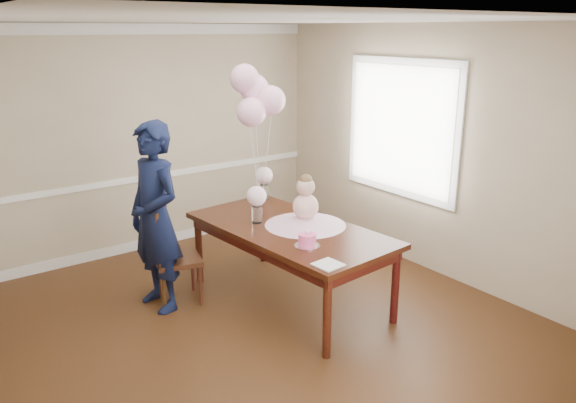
{
  "coord_description": "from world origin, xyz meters",
  "views": [
    {
      "loc": [
        -2.56,
        -3.85,
        2.64
      ],
      "look_at": [
        0.48,
        0.29,
        1.05
      ],
      "focal_mm": 35.0,
      "sensor_mm": 36.0,
      "label": 1
    }
  ],
  "objects": [
    {
      "name": "balloon_ribbon_c",
      "position": [
        0.55,
        0.92,
        1.35
      ],
      "size": [
        0.02,
        0.1,
        1.09
      ],
      "primitive_type": "cylinder",
      "rotation": [
        -0.09,
        0.02,
        0.08
      ],
      "color": "white",
      "rests_on": "balloon_weight"
    },
    {
      "name": "cake_flower_a",
      "position": [
        0.32,
        -0.21,
        0.92
      ],
      "size": [
        0.03,
        0.03,
        0.03
      ],
      "primitive_type": "sphere",
      "color": "white",
      "rests_on": "birthday_cake"
    },
    {
      "name": "rose_vase_far",
      "position": [
        0.81,
        1.2,
        0.87
      ],
      "size": [
        0.11,
        0.11,
        0.17
      ],
      "primitive_type": "cylinder",
      "rotation": [
        0.0,
        0.0,
        0.08
      ],
      "color": "silver",
      "rests_on": "dining_table_top"
    },
    {
      "name": "wall_front",
      "position": [
        0.0,
        -2.5,
        1.35
      ],
      "size": [
        4.5,
        0.02,
        2.7
      ],
      "primitive_type": "cube",
      "color": "tan",
      "rests_on": "floor"
    },
    {
      "name": "ceiling",
      "position": [
        0.0,
        0.0,
        2.7
      ],
      "size": [
        4.5,
        5.0,
        0.02
      ],
      "primitive_type": "cube",
      "color": "white",
      "rests_on": "wall_back"
    },
    {
      "name": "chair_rail_trim",
      "position": [
        0.0,
        2.49,
        0.9
      ],
      "size": [
        4.5,
        0.02,
        0.07
      ],
      "primitive_type": "cube",
      "color": "white",
      "rests_on": "wall_back"
    },
    {
      "name": "roses_far",
      "position": [
        0.81,
        1.2,
        1.06
      ],
      "size": [
        0.2,
        0.2,
        0.2
      ],
      "primitive_type": "sphere",
      "color": "silver",
      "rests_on": "rose_vase_far"
    },
    {
      "name": "cake_platter",
      "position": [
        0.32,
        -0.21,
        0.79
      ],
      "size": [
        0.25,
        0.25,
        0.01
      ],
      "primitive_type": "cylinder",
      "rotation": [
        0.0,
        0.0,
        0.08
      ],
      "color": "silver",
      "rests_on": "dining_table_top"
    },
    {
      "name": "floor",
      "position": [
        0.0,
        0.0,
        0.0
      ],
      "size": [
        4.5,
        5.0,
        0.0
      ],
      "primitive_type": "cube",
      "color": "#311B0C",
      "rests_on": "ground"
    },
    {
      "name": "dining_table_top",
      "position": [
        0.49,
        0.28,
        0.76
      ],
      "size": [
        1.23,
        2.19,
        0.05
      ],
      "primitive_type": "cube",
      "rotation": [
        0.0,
        0.0,
        0.08
      ],
      "color": "black",
      "rests_on": "table_leg_fl"
    },
    {
      "name": "wall_back",
      "position": [
        0.0,
        2.5,
        1.35
      ],
      "size": [
        4.5,
        0.02,
        2.7
      ],
      "primitive_type": "cube",
      "color": "tan",
      "rests_on": "floor"
    },
    {
      "name": "table_leg_br",
      "position": [
        0.85,
        1.28,
        0.37
      ],
      "size": [
        0.08,
        0.08,
        0.74
      ],
      "primitive_type": "cylinder",
      "rotation": [
        0.0,
        0.0,
        0.08
      ],
      "color": "black",
      "rests_on": "floor"
    },
    {
      "name": "baby_head",
      "position": [
        0.65,
        0.24,
        1.18
      ],
      "size": [
        0.18,
        0.18,
        0.18
      ],
      "primitive_type": "sphere",
      "color": "#D9A895",
      "rests_on": "baby_torso"
    },
    {
      "name": "chair_back_post_l",
      "position": [
        -0.64,
        0.82,
        0.73
      ],
      "size": [
        0.05,
        0.05,
        0.55
      ],
      "primitive_type": "cylinder",
      "rotation": [
        0.0,
        0.0,
        -0.26
      ],
      "color": "#3A200F",
      "rests_on": "dining_chair_seat"
    },
    {
      "name": "balloon_c",
      "position": [
        0.56,
        0.97,
        2.05
      ],
      "size": [
        0.29,
        0.29,
        0.29
      ],
      "primitive_type": "sphere",
      "color": "#FFB4DB",
      "rests_on": "balloon_ribbon_c"
    },
    {
      "name": "balloon_ribbon_a",
      "position": [
        0.49,
        0.86,
        1.24
      ],
      "size": [
        0.1,
        0.01,
        0.88
      ],
      "primitive_type": "cylinder",
      "rotation": [
        0.0,
        -0.1,
        0.08
      ],
      "color": "silver",
      "rests_on": "balloon_weight"
    },
    {
      "name": "chair_slat_low",
      "position": [
        -0.59,
        1.0,
        0.61
      ],
      "size": [
        0.13,
        0.39,
        0.05
      ],
      "primitive_type": "cube",
      "rotation": [
        0.0,
        0.0,
        -0.26
      ],
      "color": "#3E1A11",
      "rests_on": "dining_chair_seat"
    },
    {
      "name": "baby_hair",
      "position": [
        0.65,
        0.24,
        1.24
      ],
      "size": [
        0.13,
        0.13,
        0.13
      ],
      "primitive_type": "sphere",
      "color": "brown",
      "rests_on": "baby_head"
    },
    {
      "name": "wall_right",
      "position": [
        2.25,
        0.0,
        1.35
      ],
      "size": [
        0.02,
        5.0,
        2.7
      ],
      "primitive_type": "cube",
      "color": "tan",
      "rests_on": "floor"
    },
    {
      "name": "woman",
      "position": [
        -0.6,
        0.95,
        0.92
      ],
      "size": [
        0.54,
        0.73,
        1.84
      ],
      "primitive_type": "imported",
      "rotation": [
        0.0,
        0.0,
        -1.43
      ],
      "color": "#0E1533",
      "rests_on": "floor"
    },
    {
      "name": "balloon_ribbon_d",
      "position": [
        0.5,
        0.92,
        1.4
      ],
      "size": [
        0.1,
        0.1,
        1.19
      ],
      "primitive_type": "cylinder",
      "rotation": [
        -0.09,
        -0.07,
        0.08
      ],
      "color": "white",
      "rests_on": "balloon_weight"
    },
    {
      "name": "window_frame",
      "position": [
        2.23,
        0.5,
        1.55
      ],
      "size": [
        0.02,
        1.66,
        1.56
      ],
      "primitive_type": "cube",
      "color": "silver",
      "rests_on": "wall_right"
    },
    {
      "name": "window_blinds",
      "position": [
        2.21,
        0.5,
        1.55
      ],
      "size": [
        0.01,
        1.5,
        1.4
      ],
      "primitive_type": "cube",
      "color": "silver",
      "rests_on": "wall_right"
    },
    {
      "name": "chair_slat_mid",
      "position": [
        -0.59,
        1.0,
        0.77
      ],
      "size": [
        0.13,
        0.39,
        0.05
      ],
      "primitive_type": "cube",
      "rotation": [
        0.0,
        0.0,
        -0.26
      ],
      "color": "#3B1610",
      "rests_on": "dining_chair_seat"
    },
    {
      "name": "balloon_ribbon_b",
      "position": [
        0.6,
        0.84,
        1.3
      ],
      "size": [
        0.11,
        0.05,
        0.98
      ],
      "primitive_type": "cylinder",
      "rotation": [
        0.05,
        0.1,
        0.08
      ],
      "color": "white",
      "rests_on": "balloon_weight"
    },
    {
      "name": "chair_leg_br",
      "position": [
        -0.18,
        1.07,
        0.21
      ],
      "size": [
        0.05,
        0.05,
        0.42
      ],
      "primitive_type": "cylinder",
      "rotation": [
        0.0,
        0.0,
        -0.26
      ],
      "color": "#3A150F",
      "rests_on": "floor"
    },
    {
      "name": "chair_back_post_r",
      "position": [
        -0.55,
        1.17,
        0.73
      ],
      "size": [
        0.05,
        0.05,
        0.55
      ],
      "primitive_type": "cylinder",
      "rotation": [
        0.0,
        0.0,
        -0.26
      ],
      "color": "#36120E",
      "rests_on": "dining_chair_seat"
    },
    {
      "name": "napkin",
      "position": [
        0.2,
        -0.64,
        0.79
      ],
      "size": [
        0.23,
        0.23,
        0.01
      ],
      "primitive_type": "cube",
      "rotation": [
        0.0,
        0.0,
        0.08
      ],
      "color": "silver",
      "rests_on": "dining_table_top"
    },
    {
      "name": "chair_leg_fl",
      "position": [
        -0.62,
        0.82,
        0.21
      ],
      "size": [
        0.05,
        0.05,
        0.42
      ],
      "primitive_type": "cylinder",
      "rotation": [
        0.0,
        0.0,
        -0.26
      ],
      "color": "#311C0D",
      "rests_on": "floor"
    },
    {
      "name": "rose_vase_near",
      "position": [
        0.31,
        0.58,
        0.87
      ],
      "size": [
        0.11,
        0.11,
        0.17
      ],
      "primitive_type": "cylinder",
      "rotation": [
        0.0,
        0.0,
        0.08
      ],
      "color": "silver",
      "rests_on": "dining_table_top"
    },
    {
      "name": "table_leg_bl",
      "position": [
        -0.03,
        1.21,
        0.37
      ],
      "size": [
        0.08,
        0.08,
        0.74
      ],
      "primitive_type": "cylinder",
      "rotation": [
        0.0,
        0.0,
        0.08
      ],
      "color": "black",
      "rests_on": "floor"
    },
    {
      "name": "cake_flower_b",
      "position": [
        0.35,
        -0.19,
        0.92
      ],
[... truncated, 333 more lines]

